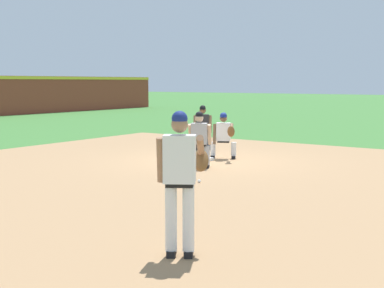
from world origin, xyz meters
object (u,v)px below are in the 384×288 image
at_px(baseball, 199,181).
at_px(first_base_bag, 205,159).
at_px(umpire, 203,126).
at_px(first_baseman, 224,134).
at_px(baserunner, 199,137).
at_px(pitcher, 181,174).

bearing_deg(baseball, first_base_bag, 31.20).
bearing_deg(umpire, baseball, -147.14).
height_order(first_baseman, baserunner, baserunner).
bearing_deg(first_baseman, umpire, 50.40).
bearing_deg(first_baseman, first_base_bag, 158.21).
bearing_deg(first_base_bag, umpire, 35.14).
xyz_separation_m(pitcher, baserunner, (5.96, 3.74, -0.27)).
distance_m(baseball, first_baseman, 3.80).
bearing_deg(pitcher, first_base_bag, 31.31).
relative_size(baseball, baserunner, 0.05).
relative_size(first_base_bag, baserunner, 0.26).
bearing_deg(first_baseman, pitcher, -152.19).
distance_m(first_base_bag, first_baseman, 0.95).
relative_size(baserunner, umpire, 1.00).
relative_size(first_base_bag, pitcher, 0.20).
relative_size(first_baseman, baserunner, 0.92).
height_order(pitcher, first_baseman, pitcher).
bearing_deg(first_base_bag, baserunner, -153.38).
distance_m(baserunner, umpire, 3.63).
bearing_deg(baserunner, first_baseman, 10.15).
height_order(baserunner, umpire, same).
distance_m(first_base_bag, baserunner, 1.45).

